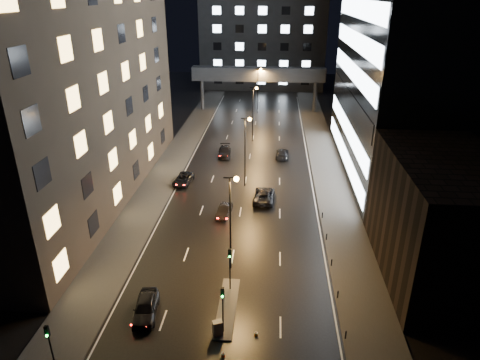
{
  "coord_description": "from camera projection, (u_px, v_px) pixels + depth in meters",
  "views": [
    {
      "loc": [
        3.89,
        -27.86,
        25.82
      ],
      "look_at": [
        -0.13,
        21.02,
        4.0
      ],
      "focal_mm": 32.0,
      "sensor_mm": 36.0,
      "label": 1
    }
  ],
  "objects": [
    {
      "name": "skybridge",
      "position": [
        258.0,
        75.0,
        96.5
      ],
      "size": [
        30.0,
        3.0,
        10.0
      ],
      "color": "#333335",
      "rests_on": "ground"
    },
    {
      "name": "streetlight_mid_b",
      "position": [
        254.0,
        107.0,
        77.21
      ],
      "size": [
        1.45,
        0.5,
        10.15
      ],
      "color": "black",
      "rests_on": "ground"
    },
    {
      "name": "car_away_b",
      "position": [
        224.0,
        211.0,
        53.28
      ],
      "size": [
        1.89,
        4.09,
        1.3
      ],
      "primitive_type": "imported",
      "rotation": [
        0.0,
        0.0,
        -0.13
      ],
      "color": "black",
      "rests_on": "ground"
    },
    {
      "name": "building_right_low",
      "position": [
        441.0,
        219.0,
        40.41
      ],
      "size": [
        10.0,
        18.0,
        12.0
      ],
      "primitive_type": "cube",
      "color": "black",
      "rests_on": "ground"
    },
    {
      "name": "traffic_signal_far",
      "position": [
        223.0,
        303.0,
        33.96
      ],
      "size": [
        0.28,
        0.34,
        4.4
      ],
      "color": "black",
      "rests_on": "median_island"
    },
    {
      "name": "traffic_signal_near",
      "position": [
        230.0,
        263.0,
        38.96
      ],
      "size": [
        0.28,
        0.34,
        4.4
      ],
      "color": "black",
      "rests_on": "median_island"
    },
    {
      "name": "car_away_a",
      "position": [
        146.0,
        307.0,
        36.83
      ],
      "size": [
        2.48,
        4.95,
        1.62
      ],
      "primitive_type": "imported",
      "rotation": [
        0.0,
        0.0,
        0.12
      ],
      "color": "black",
      "rests_on": "ground"
    },
    {
      "name": "streetlight_mid_a",
      "position": [
        246.0,
        143.0,
        59.0
      ],
      "size": [
        1.45,
        0.5,
        10.15
      ],
      "color": "black",
      "rests_on": "ground"
    },
    {
      "name": "ground",
      "position": [
        250.0,
        156.0,
        72.58
      ],
      "size": [
        160.0,
        160.0,
        0.0
      ],
      "primitive_type": "plane",
      "color": "black",
      "rests_on": "ground"
    },
    {
      "name": "streetlight_near",
      "position": [
        232.0,
        211.0,
        40.78
      ],
      "size": [
        1.45,
        0.5,
        10.15
      ],
      "color": "black",
      "rests_on": "ground"
    },
    {
      "name": "building_far",
      "position": [
        263.0,
        42.0,
        120.31
      ],
      "size": [
        34.0,
        14.0,
        25.0
      ],
      "primitive_type": "cube",
      "color": "#333335",
      "rests_on": "ground"
    },
    {
      "name": "sidewalk_right",
      "position": [
        327.0,
        169.0,
        67.06
      ],
      "size": [
        5.0,
        110.0,
        0.15
      ],
      "primitive_type": "cube",
      "color": "#383533",
      "rests_on": "ground"
    },
    {
      "name": "streetlight_far",
      "position": [
        259.0,
        85.0,
        95.42
      ],
      "size": [
        1.45,
        0.5,
        10.15
      ],
      "color": "black",
      "rests_on": "ground"
    },
    {
      "name": "cone_a",
      "position": [
        223.0,
        354.0,
        32.83
      ],
      "size": [
        0.33,
        0.33,
        0.46
      ],
      "primitive_type": "cone",
      "rotation": [
        0.0,
        0.0,
        -0.02
      ],
      "color": "#F4480C",
      "rests_on": "ground"
    },
    {
      "name": "median_island",
      "position": [
        227.0,
        307.0,
        37.92
      ],
      "size": [
        1.6,
        8.0,
        0.15
      ],
      "primitive_type": "cube",
      "color": "#383533",
      "rests_on": "ground"
    },
    {
      "name": "bollard_row",
      "position": [
        334.0,
        278.0,
        41.13
      ],
      "size": [
        0.12,
        25.12,
        0.9
      ],
      "color": "black",
      "rests_on": "ground"
    },
    {
      "name": "car_toward_b",
      "position": [
        282.0,
        153.0,
        71.84
      ],
      "size": [
        2.29,
        5.0,
        1.42
      ],
      "primitive_type": "imported",
      "rotation": [
        0.0,
        0.0,
        3.08
      ],
      "color": "black",
      "rests_on": "ground"
    },
    {
      "name": "building_left",
      "position": [
        58.0,
        43.0,
        51.56
      ],
      "size": [
        15.0,
        48.0,
        40.0
      ],
      "primitive_type": "cube",
      "color": "#2D2319",
      "rests_on": "ground"
    },
    {
      "name": "sidewalk_left",
      "position": [
        171.0,
        165.0,
        68.93
      ],
      "size": [
        5.0,
        110.0,
        0.15
      ],
      "primitive_type": "cube",
      "color": "#383533",
      "rests_on": "ground"
    },
    {
      "name": "car_away_d",
      "position": [
        225.0,
        152.0,
        72.49
      ],
      "size": [
        2.45,
        5.22,
        1.47
      ],
      "primitive_type": "imported",
      "rotation": [
        0.0,
        0.0,
        0.08
      ],
      "color": "black",
      "rests_on": "ground"
    },
    {
      "name": "building_right_glass",
      "position": [
        434.0,
        17.0,
        57.92
      ],
      "size": [
        20.0,
        36.0,
        45.0
      ],
      "primitive_type": "cube",
      "color": "black",
      "rests_on": "ground"
    },
    {
      "name": "utility_cabinet",
      "position": [
        218.0,
        328.0,
        34.53
      ],
      "size": [
        0.94,
        0.78,
        1.36
      ],
      "primitive_type": "cube",
      "rotation": [
        0.0,
        0.0,
        0.4
      ],
      "color": "#525255",
      "rests_on": "median_island"
    },
    {
      "name": "cone_b",
      "position": [
        256.0,
        333.0,
        34.81
      ],
      "size": [
        0.35,
        0.35,
        0.45
      ],
      "primitive_type": "cone",
      "rotation": [
        0.0,
        0.0,
        0.11
      ],
      "color": "orange",
      "rests_on": "ground"
    },
    {
      "name": "traffic_signal_corner",
      "position": [
        50.0,
        342.0,
        30.35
      ],
      "size": [
        0.28,
        0.34,
        4.4
      ],
      "color": "black",
      "rests_on": "ground"
    },
    {
      "name": "car_toward_a",
      "position": [
        264.0,
        195.0,
        57.04
      ],
      "size": [
        2.89,
        5.75,
        1.56
      ],
      "primitive_type": "imported",
      "rotation": [
        0.0,
        0.0,
        3.09
      ],
      "color": "black",
      "rests_on": "ground"
    },
    {
      "name": "car_away_c",
      "position": [
        183.0,
        179.0,
        62.12
      ],
      "size": [
        2.73,
        5.06,
        1.35
      ],
      "primitive_type": "imported",
      "rotation": [
        0.0,
        0.0,
        -0.1
      ],
      "color": "black",
      "rests_on": "ground"
    }
  ]
}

